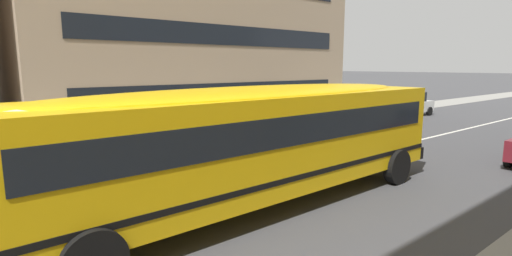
{
  "coord_description": "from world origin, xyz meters",
  "views": [
    {
      "loc": [
        -3.23,
        -8.75,
        3.43
      ],
      "look_at": [
        3.19,
        -0.85,
        1.76
      ],
      "focal_mm": 26.78,
      "sensor_mm": 36.0,
      "label": 1
    }
  ],
  "objects": [
    {
      "name": "parked_car_grey_by_entrance",
      "position": [
        12.17,
        5.03,
        0.84
      ],
      "size": [
        3.92,
        1.93,
        1.64
      ],
      "rotation": [
        0.0,
        0.0,
        -0.01
      ],
      "color": "gray",
      "rests_on": "ground_plane"
    },
    {
      "name": "school_bus",
      "position": [
        2.26,
        -1.71,
        1.75
      ],
      "size": [
        13.21,
        3.12,
        2.95
      ],
      "rotation": [
        0.0,
        0.0,
        3.15
      ],
      "color": "yellow",
      "rests_on": "ground_plane"
    },
    {
      "name": "parked_car_white_past_driveway",
      "position": [
        21.48,
        4.99,
        0.84
      ],
      "size": [
        3.92,
        1.93,
        1.64
      ],
      "rotation": [
        0.0,
        0.0,
        -0.01
      ],
      "color": "silver",
      "rests_on": "ground_plane"
    },
    {
      "name": "sidewalk_far",
      "position": [
        0.0,
        7.75,
        0.01
      ],
      "size": [
        120.0,
        3.0,
        0.01
      ],
      "primitive_type": "cube",
      "color": "gray",
      "rests_on": "ground_plane"
    },
    {
      "name": "ground_plane",
      "position": [
        0.0,
        0.0,
        0.0
      ],
      "size": [
        400.0,
        400.0,
        0.0
      ],
      "primitive_type": "plane",
      "color": "#424244"
    },
    {
      "name": "lane_centreline",
      "position": [
        0.0,
        0.0,
        0.0
      ],
      "size": [
        110.0,
        0.16,
        0.01
      ],
      "primitive_type": "cube",
      "color": "silver",
      "rests_on": "ground_plane"
    }
  ]
}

